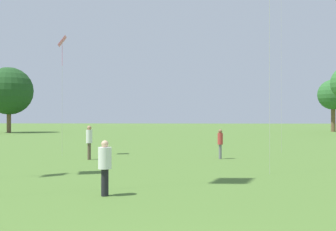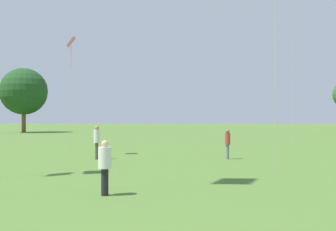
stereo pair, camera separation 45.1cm
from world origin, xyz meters
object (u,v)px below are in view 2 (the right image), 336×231
object	(u,v)px
person_standing_1	(97,139)
person_standing_2	(228,141)
person_standing_3	(105,163)
distant_tree_2	(24,91)
kite_2	(71,47)

from	to	relation	value
person_standing_1	person_standing_2	xyz separation A→B (m)	(6.92, 0.73, -0.12)
person_standing_1	person_standing_3	xyz separation A→B (m)	(2.88, -9.45, -0.16)
person_standing_2	person_standing_3	distance (m)	10.95
person_standing_2	distant_tree_2	xyz separation A→B (m)	(-28.44, 35.85, 5.23)
person_standing_3	kite_2	world-z (taller)	kite_2
person_standing_3	kite_2	xyz separation A→B (m)	(-4.98, 11.41, 5.46)
person_standing_1	kite_2	bearing A→B (deg)	-41.55
kite_2	person_standing_3	bearing A→B (deg)	57.45
distant_tree_2	person_standing_2	bearing A→B (deg)	-51.57
person_standing_2	distant_tree_2	world-z (taller)	distant_tree_2
person_standing_2	person_standing_1	bearing A→B (deg)	-10.67
person_standing_2	kite_2	size ratio (longest dim) A/B	0.23
person_standing_1	person_standing_2	world-z (taller)	person_standing_1
person_standing_2	kite_2	distance (m)	10.59
person_standing_1	kite_2	xyz separation A→B (m)	(-2.10, 1.96, 5.29)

